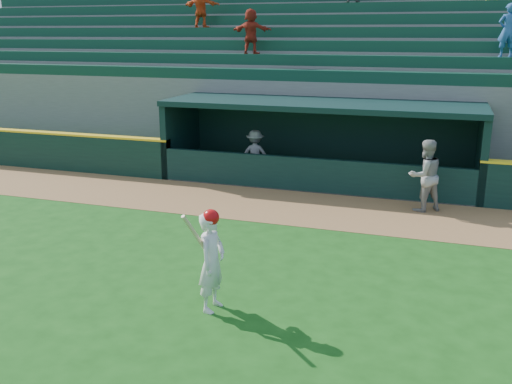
# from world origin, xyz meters

# --- Properties ---
(ground) EXTENTS (120.00, 120.00, 0.00)m
(ground) POSITION_xyz_m (0.00, 0.00, 0.00)
(ground) COLOR #164A12
(ground) RESTS_ON ground
(warning_track) EXTENTS (40.00, 3.00, 0.01)m
(warning_track) POSITION_xyz_m (0.00, 4.90, 0.01)
(warning_track) COLOR olive
(warning_track) RESTS_ON ground
(dugout_player_front) EXTENTS (1.14, 1.09, 1.86)m
(dugout_player_front) POSITION_xyz_m (3.18, 5.68, 0.93)
(dugout_player_front) COLOR gray
(dugout_player_front) RESTS_ON ground
(dugout_player_inside) EXTENTS (1.07, 0.74, 1.52)m
(dugout_player_inside) POSITION_xyz_m (-2.01, 7.57, 0.76)
(dugout_player_inside) COLOR #989893
(dugout_player_inside) RESTS_ON ground
(dugout) EXTENTS (9.40, 2.80, 2.46)m
(dugout) POSITION_xyz_m (0.00, 8.00, 1.36)
(dugout) COLOR slate
(dugout) RESTS_ON ground
(stands) EXTENTS (34.50, 6.25, 7.56)m
(stands) POSITION_xyz_m (0.02, 12.57, 2.40)
(stands) COLOR slate
(stands) RESTS_ON ground
(batter_at_plate) EXTENTS (0.54, 0.78, 1.75)m
(batter_at_plate) POSITION_xyz_m (0.13, -1.08, 0.88)
(batter_at_plate) COLOR silver
(batter_at_plate) RESTS_ON ground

